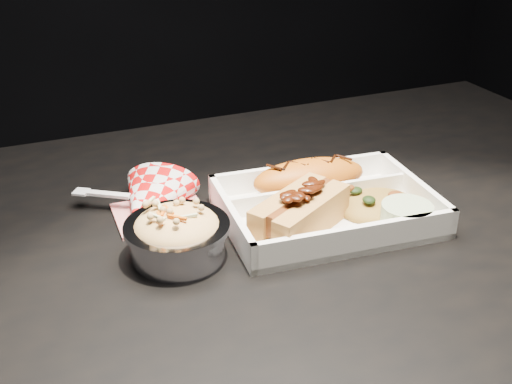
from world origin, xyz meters
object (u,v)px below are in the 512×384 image
fried_pastry (309,177)px  hotdog (300,210)px  food_tray (326,211)px  foil_coleslaw_cup (177,233)px  napkin_fork (149,201)px  dining_table (277,295)px

fried_pastry → hotdog: size_ratio=1.07×
food_tray → foil_coleslaw_cup: size_ratio=2.28×
foil_coleslaw_cup → napkin_fork: size_ratio=0.73×
fried_pastry → hotdog: 0.09m
food_tray → fried_pastry: size_ratio=1.75×
dining_table → foil_coleslaw_cup: foil_coleslaw_cup is taller
fried_pastry → food_tray: bearing=-94.7°
fried_pastry → foil_coleslaw_cup: foil_coleslaw_cup is taller
foil_coleslaw_cup → napkin_fork: (-0.00, 0.11, -0.01)m
food_tray → napkin_fork: 0.22m
foil_coleslaw_cup → napkin_fork: bearing=91.7°
dining_table → napkin_fork: bearing=140.1°
food_tray → fried_pastry: 0.06m
food_tray → napkin_fork: napkin_fork is taller
fried_pastry → napkin_fork: 0.21m
dining_table → food_tray: 0.12m
foil_coleslaw_cup → napkin_fork: same height
fried_pastry → hotdog: (-0.05, -0.08, 0.00)m
hotdog → fried_pastry: bearing=26.3°
hotdog → napkin_fork: napkin_fork is taller
foil_coleslaw_cup → dining_table: bearing=2.7°
fried_pastry → foil_coleslaw_cup: (-0.20, -0.07, 0.00)m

